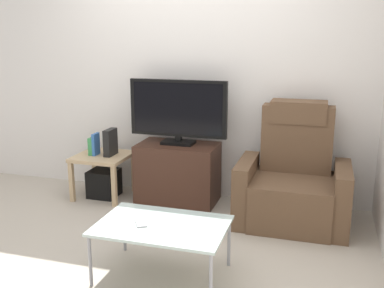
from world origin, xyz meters
name	(u,v)px	position (x,y,z in m)	size (l,w,h in m)	color
ground_plane	(152,235)	(0.00, 0.00, 0.00)	(6.40, 6.40, 0.00)	#B2A899
wall_back	(190,72)	(0.00, 1.13, 1.30)	(6.40, 0.06, 2.60)	silver
tv_stand	(178,173)	(-0.04, 0.83, 0.30)	(0.80, 0.47, 0.60)	#3D2319
television	(178,110)	(-0.04, 0.85, 0.94)	(0.99, 0.20, 0.64)	black
recliner_armchair	(293,182)	(1.12, 0.67, 0.37)	(0.98, 0.78, 1.08)	brown
side_table	(103,161)	(-0.84, 0.74, 0.38)	(0.54, 0.54, 0.45)	tan
subwoofer_box	(104,183)	(-0.84, 0.74, 0.14)	(0.29, 0.29, 0.29)	black
book_leftmost	(93,146)	(-0.94, 0.72, 0.54)	(0.05, 0.12, 0.18)	#388C4C
book_middle	(96,144)	(-0.90, 0.72, 0.57)	(0.03, 0.12, 0.23)	#3366B2
game_console	(110,142)	(-0.75, 0.75, 0.59)	(0.07, 0.20, 0.27)	black
coffee_table	(162,227)	(0.32, -0.59, 0.37)	(0.90, 0.60, 0.39)	#B2C6C1
cell_phone	(141,223)	(0.17, -0.61, 0.40)	(0.07, 0.15, 0.01)	#B7B7BC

